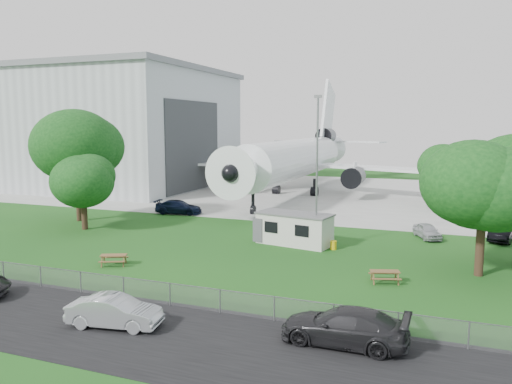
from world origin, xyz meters
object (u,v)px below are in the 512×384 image
(airliner, at_px, (297,157))
(site_cabin, at_px, (295,229))
(car_centre_sedan, at_px, (115,312))
(picnic_east, at_px, (384,283))
(hangar, at_px, (89,127))
(picnic_west, at_px, (114,265))

(airliner, relative_size, site_cabin, 6.87)
(site_cabin, relative_size, car_centre_sedan, 1.51)
(airliner, xyz_separation_m, site_cabin, (8.31, -29.28, -3.96))
(site_cabin, bearing_deg, picnic_east, -43.50)
(airliner, xyz_separation_m, picnic_east, (16.47, -37.02, -5.27))
(car_centre_sedan, bearing_deg, site_cabin, -19.26)
(hangar, bearing_deg, car_centre_sedan, -50.11)
(hangar, xyz_separation_m, car_centre_sedan, (40.90, -48.93, -8.65))
(hangar, bearing_deg, picnic_west, -49.47)
(hangar, relative_size, picnic_east, 23.89)
(picnic_west, height_order, car_centre_sedan, car_centre_sedan)
(airliner, xyz_separation_m, car_centre_sedan, (4.93, -48.79, -4.51))
(hangar, relative_size, site_cabin, 6.19)
(hangar, distance_m, car_centre_sedan, 64.36)
(hangar, height_order, car_centre_sedan, hangar)
(airliner, height_order, picnic_west, airliner)
(site_cabin, height_order, car_centre_sedan, site_cabin)
(airliner, bearing_deg, picnic_east, -66.02)
(hangar, bearing_deg, picnic_east, -35.33)
(hangar, relative_size, picnic_west, 23.89)
(picnic_east, height_order, car_centre_sedan, car_centre_sedan)
(picnic_west, distance_m, picnic_east, 18.49)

